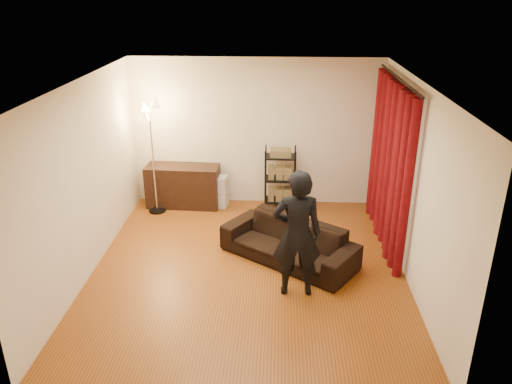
# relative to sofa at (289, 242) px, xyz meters

# --- Properties ---
(floor) EXTENTS (5.00, 5.00, 0.00)m
(floor) POSITION_rel_sofa_xyz_m (-0.59, -0.30, -0.30)
(floor) COLOR #934A13
(floor) RESTS_ON ground
(ceiling) EXTENTS (5.00, 5.00, 0.00)m
(ceiling) POSITION_rel_sofa_xyz_m (-0.59, -0.30, 2.40)
(ceiling) COLOR white
(ceiling) RESTS_ON ground
(wall_back) EXTENTS (5.00, 0.00, 5.00)m
(wall_back) POSITION_rel_sofa_xyz_m (-0.59, 2.20, 1.05)
(wall_back) COLOR beige
(wall_back) RESTS_ON ground
(wall_front) EXTENTS (5.00, 0.00, 5.00)m
(wall_front) POSITION_rel_sofa_xyz_m (-0.59, -2.80, 1.05)
(wall_front) COLOR beige
(wall_front) RESTS_ON ground
(wall_left) EXTENTS (0.00, 5.00, 5.00)m
(wall_left) POSITION_rel_sofa_xyz_m (-2.84, -0.30, 1.05)
(wall_left) COLOR beige
(wall_left) RESTS_ON ground
(wall_right) EXTENTS (0.00, 5.00, 5.00)m
(wall_right) POSITION_rel_sofa_xyz_m (1.66, -0.30, 1.05)
(wall_right) COLOR beige
(wall_right) RESTS_ON ground
(curtain_rod) EXTENTS (0.04, 2.65, 0.04)m
(curtain_rod) POSITION_rel_sofa_xyz_m (1.56, 0.82, 2.28)
(curtain_rod) COLOR black
(curtain_rod) RESTS_ON wall_right
(curtain) EXTENTS (0.22, 2.65, 2.55)m
(curtain) POSITION_rel_sofa_xyz_m (1.54, 0.82, 0.98)
(curtain) COLOR #62090E
(curtain) RESTS_ON ground
(sofa) EXTENTS (2.14, 1.83, 0.60)m
(sofa) POSITION_rel_sofa_xyz_m (0.00, 0.00, 0.00)
(sofa) COLOR black
(sofa) RESTS_ON ground
(person) EXTENTS (0.66, 0.45, 1.76)m
(person) POSITION_rel_sofa_xyz_m (0.08, -0.85, 0.58)
(person) COLOR black
(person) RESTS_ON ground
(media_cabinet) EXTENTS (1.35, 0.56, 0.78)m
(media_cabinet) POSITION_rel_sofa_xyz_m (-1.94, 1.92, 0.09)
(media_cabinet) COLOR black
(media_cabinet) RESTS_ON ground
(storage_boxes) EXTENTS (0.40, 0.34, 0.59)m
(storage_boxes) POSITION_rel_sofa_xyz_m (-1.30, 1.91, -0.00)
(storage_boxes) COLOR silver
(storage_boxes) RESTS_ON ground
(wire_shelf) EXTENTS (0.62, 0.51, 1.17)m
(wire_shelf) POSITION_rel_sofa_xyz_m (-0.14, 1.87, 0.29)
(wire_shelf) COLOR black
(wire_shelf) RESTS_ON ground
(floor_lamp) EXTENTS (0.44, 0.44, 2.03)m
(floor_lamp) POSITION_rel_sofa_xyz_m (-2.38, 1.62, 0.72)
(floor_lamp) COLOR silver
(floor_lamp) RESTS_ON ground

